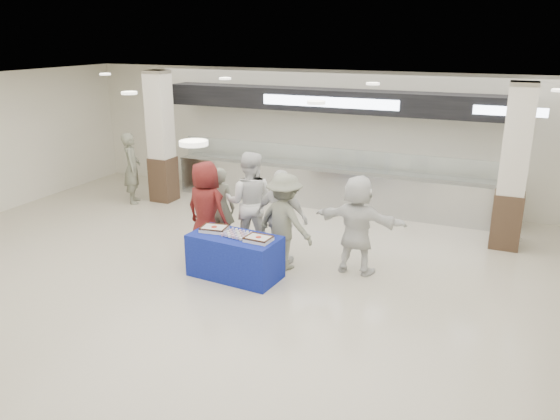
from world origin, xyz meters
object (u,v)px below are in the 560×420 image
at_px(civilian_maroon, 206,210).
at_px(chef_tall, 250,202).
at_px(sheet_cake_left, 214,228).
at_px(soldier_bg, 132,168).
at_px(civilian_white, 357,225).
at_px(display_table, 235,256).
at_px(sheet_cake_right, 258,239).
at_px(soldier_a, 221,207).
at_px(chef_short, 281,218).
at_px(soldier_b, 285,222).
at_px(cupcake_tray, 237,234).

distance_m(civilian_maroon, chef_tall, 0.83).
relative_size(sheet_cake_left, chef_tall, 0.25).
distance_m(chef_tall, soldier_bg, 4.42).
bearing_deg(civilian_white, chef_tall, -1.56).
distance_m(display_table, sheet_cake_right, 0.64).
xyz_separation_m(sheet_cake_right, soldier_bg, (-4.84, 2.94, 0.08)).
distance_m(sheet_cake_left, soldier_bg, 4.82).
distance_m(sheet_cake_right, soldier_a, 1.89).
bearing_deg(chef_tall, civilian_maroon, 23.68).
bearing_deg(chef_short, soldier_b, 135.62).
distance_m(sheet_cake_left, soldier_a, 1.22).
height_order(chef_tall, chef_short, chef_tall).
bearing_deg(chef_short, chef_tall, -16.15).
bearing_deg(chef_tall, soldier_bg, -38.65).
relative_size(display_table, chef_tall, 0.79).
bearing_deg(civilian_white, cupcake_tray, 31.28).
height_order(display_table, sheet_cake_right, sheet_cake_right).
distance_m(soldier_b, soldier_bg, 5.45).
xyz_separation_m(cupcake_tray, civilian_white, (1.82, 0.99, 0.10)).
bearing_deg(cupcake_tray, sheet_cake_left, 172.10).
distance_m(sheet_cake_left, cupcake_tray, 0.48).
distance_m(civilian_maroon, chef_short, 1.45).
distance_m(sheet_cake_right, soldier_bg, 5.66).
distance_m(civilian_maroon, soldier_bg, 4.10).
bearing_deg(sheet_cake_right, chef_short, 88.24).
distance_m(sheet_cake_left, sheet_cake_right, 0.93).
bearing_deg(chef_short, cupcake_tray, 66.47).
xyz_separation_m(sheet_cake_right, civilian_maroon, (-1.41, 0.70, 0.12)).
xyz_separation_m(display_table, chef_tall, (-0.29, 1.17, 0.60)).
xyz_separation_m(display_table, soldier_b, (0.63, 0.69, 0.50)).
relative_size(display_table, soldier_a, 0.97).
distance_m(chef_short, soldier_b, 0.20).
bearing_deg(cupcake_tray, chef_tall, 105.75).
bearing_deg(civilian_maroon, soldier_bg, -22.14).
distance_m(sheet_cake_right, civilian_white, 1.75).
xyz_separation_m(display_table, civilian_maroon, (-0.93, 0.64, 0.54)).
bearing_deg(soldier_b, chef_short, -33.68).
xyz_separation_m(chef_tall, soldier_bg, (-4.07, 1.71, -0.11)).
bearing_deg(display_table, chef_short, 63.96).
distance_m(display_table, civilian_white, 2.18).
height_order(display_table, chef_tall, chef_tall).
distance_m(sheet_cake_right, soldier_b, 0.77).
bearing_deg(civilian_maroon, chef_short, -160.94).
bearing_deg(sheet_cake_left, chef_short, 38.90).
bearing_deg(civilian_white, sheet_cake_right, 40.37).
relative_size(sheet_cake_left, soldier_b, 0.28).
height_order(cupcake_tray, chef_tall, chef_tall).
relative_size(civilian_maroon, soldier_b, 1.04).
relative_size(display_table, sheet_cake_left, 3.21).
bearing_deg(civilian_maroon, soldier_b, -167.07).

